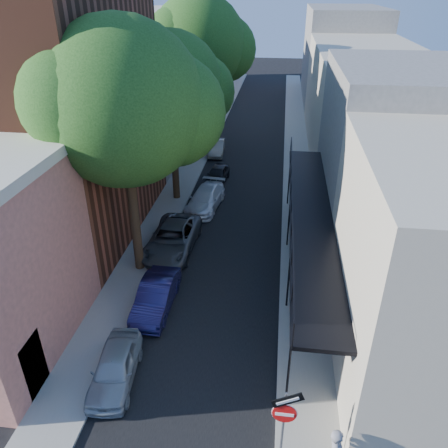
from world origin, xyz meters
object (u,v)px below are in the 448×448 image
(parked_car_d, at_px, (205,199))
(sign_post, at_px, (284,416))
(oak_mid, at_px, (178,86))
(parked_car_b, at_px, (156,296))
(parked_car_a, at_px, (115,367))
(parked_car_f, at_px, (216,147))
(parked_car_e, at_px, (218,175))
(parked_car_c, at_px, (173,239))
(oak_near, at_px, (135,106))
(oak_far, at_px, (205,45))

(parked_car_d, bearing_deg, sign_post, -66.38)
(oak_mid, height_order, parked_car_b, oak_mid)
(parked_car_a, bearing_deg, parked_car_f, 84.25)
(parked_car_f, bearing_deg, parked_car_e, -84.74)
(sign_post, bearing_deg, oak_mid, 110.86)
(parked_car_c, distance_m, parked_car_e, 9.18)
(oak_near, relative_size, parked_car_e, 3.50)
(sign_post, relative_size, parked_car_e, 0.92)
(sign_post, xyz_separation_m, parked_car_a, (-5.76, 2.31, -1.44))
(oak_far, height_order, parked_car_f, oak_far)
(parked_car_f, bearing_deg, oak_far, 142.42)
(parked_car_d, bearing_deg, parked_car_a, -87.00)
(sign_post, xyz_separation_m, oak_far, (-6.51, 26.30, 6.22))
(parked_car_d, relative_size, parked_car_e, 1.31)
(oak_near, xyz_separation_m, parked_car_a, (0.77, -6.98, -7.28))
(parked_car_d, bearing_deg, parked_car_f, 100.96)
(sign_post, distance_m, parked_car_e, 20.67)
(oak_mid, height_order, parked_car_f, oak_mid)
(oak_near, height_order, parked_car_c, oak_near)
(parked_car_b, distance_m, parked_car_c, 4.69)
(parked_car_c, relative_size, parked_car_f, 1.43)
(parked_car_a, xyz_separation_m, parked_car_e, (1.03, 17.76, -0.04))
(oak_mid, relative_size, oak_far, 0.86)
(parked_car_d, bearing_deg, oak_far, 105.56)
(parked_car_e, bearing_deg, parked_car_f, 103.16)
(oak_mid, distance_m, parked_car_e, 7.32)
(parked_car_a, bearing_deg, oak_near, 90.84)
(sign_post, xyz_separation_m, oak_mid, (-6.58, 17.26, 5.02))
(parked_car_f, bearing_deg, oak_mid, -100.22)
(parked_car_c, bearing_deg, oak_mid, 98.99)
(parked_car_a, height_order, parked_car_f, parked_car_a)
(parked_car_a, height_order, parked_car_b, parked_car_b)
(oak_far, height_order, parked_car_c, oak_far)
(oak_near, relative_size, parked_car_c, 2.32)
(parked_car_a, distance_m, parked_car_d, 13.72)
(oak_far, height_order, parked_car_b, oak_far)
(parked_car_c, height_order, parked_car_f, parked_car_c)
(oak_mid, height_order, parked_car_c, oak_mid)
(oak_mid, bearing_deg, oak_far, 89.59)
(oak_mid, relative_size, parked_car_a, 2.91)
(oak_mid, relative_size, parked_car_e, 3.13)
(parked_car_c, relative_size, parked_car_d, 1.15)
(oak_mid, distance_m, parked_car_b, 12.78)
(sign_post, height_order, parked_car_d, sign_post)
(oak_near, distance_m, parked_car_c, 7.42)
(sign_post, xyz_separation_m, oak_near, (-6.53, 9.29, 5.84))
(oak_near, relative_size, parked_car_d, 2.67)
(parked_car_d, bearing_deg, parked_car_e, 94.33)
(oak_far, xyz_separation_m, parked_car_d, (1.62, -10.30, -7.64))
(oak_far, xyz_separation_m, parked_car_e, (1.78, -6.23, -7.70))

